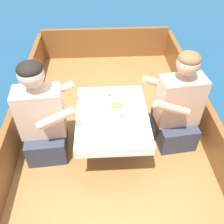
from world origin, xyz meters
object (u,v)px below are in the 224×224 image
at_px(coffee_cup_port, 104,138).
at_px(tin_can, 106,115).
at_px(person_starboard, 177,109).
at_px(sandwich, 117,106).
at_px(coffee_cup_starboard, 100,106).
at_px(person_port, 43,119).

xyz_separation_m(coffee_cup_port, tin_can, (0.03, 0.27, -0.01)).
relative_size(coffee_cup_port, tin_can, 1.50).
relative_size(person_starboard, sandwich, 8.27).
height_order(sandwich, coffee_cup_starboard, coffee_cup_starboard).
distance_m(person_starboard, coffee_cup_starboard, 0.74).
xyz_separation_m(person_port, sandwich, (0.67, 0.08, 0.06)).
relative_size(coffee_cup_port, coffee_cup_starboard, 1.08).
relative_size(person_port, sandwich, 8.29).
xyz_separation_m(person_port, tin_can, (0.57, -0.03, 0.05)).
bearing_deg(sandwich, coffee_cup_starboard, 173.17).
bearing_deg(person_port, coffee_cup_starboard, 6.52).
bearing_deg(person_starboard, coffee_cup_starboard, -7.03).
relative_size(coffee_cup_starboard, tin_can, 1.38).
relative_size(person_port, person_starboard, 1.00).
relative_size(person_starboard, coffee_cup_port, 9.91).
xyz_separation_m(sandwich, coffee_cup_starboard, (-0.16, 0.02, 0.00)).
bearing_deg(person_port, person_starboard, -0.02).
bearing_deg(coffee_cup_port, coffee_cup_starboard, 94.29).
distance_m(person_starboard, tin_can, 0.69).
height_order(person_port, coffee_cup_port, person_port).
xyz_separation_m(coffee_cup_port, coffee_cup_starboard, (-0.03, 0.40, -0.00)).
distance_m(coffee_cup_port, coffee_cup_starboard, 0.40).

